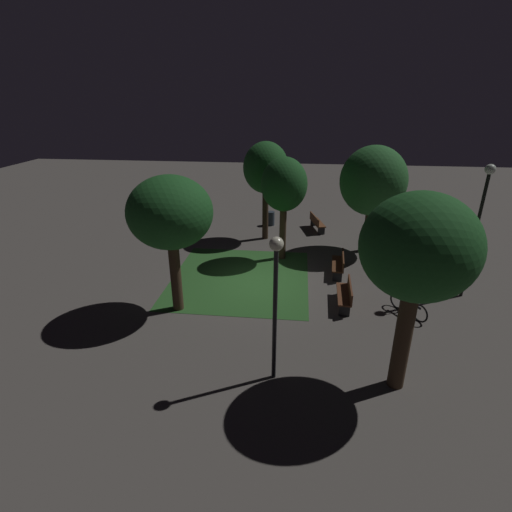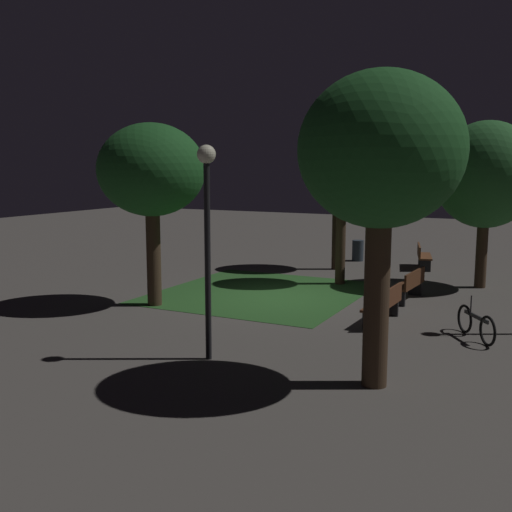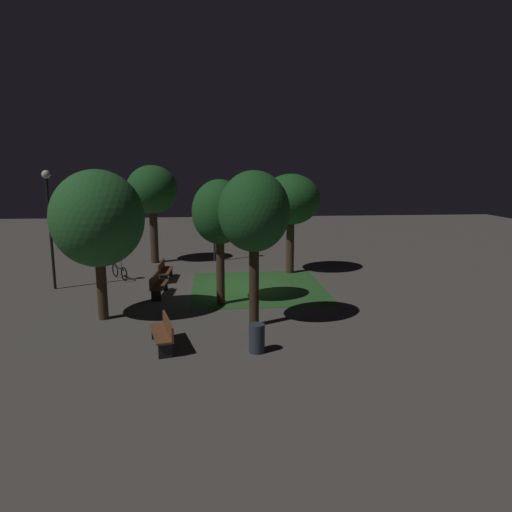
# 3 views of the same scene
# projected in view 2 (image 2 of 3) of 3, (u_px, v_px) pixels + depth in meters

# --- Properties ---
(ground_plane) EXTENTS (60.00, 60.00, 0.00)m
(ground_plane) POSITION_uv_depth(u_px,v_px,m) (280.00, 298.00, 17.38)
(ground_plane) COLOR #56514C
(grass_lawn) EXTENTS (6.28, 5.80, 0.01)m
(grass_lawn) POSITION_uv_depth(u_px,v_px,m) (261.00, 293.00, 18.15)
(grass_lawn) COLOR #2D6028
(grass_lawn) RESTS_ON ground
(bench_lawn_edge) EXTENTS (1.82, 0.56, 0.88)m
(bench_lawn_edge) POSITION_uv_depth(u_px,v_px,m) (384.00, 304.00, 14.56)
(bench_lawn_edge) COLOR brown
(bench_lawn_edge) RESTS_ON ground
(bench_path_side) EXTENTS (1.83, 0.61, 0.88)m
(bench_path_side) POSITION_uv_depth(u_px,v_px,m) (410.00, 284.00, 17.01)
(bench_path_side) COLOR #512D19
(bench_path_side) RESTS_ON ground
(bench_front_right) EXTENTS (1.86, 0.89, 0.88)m
(bench_front_right) POSITION_uv_depth(u_px,v_px,m) (423.00, 255.00, 22.51)
(bench_front_right) COLOR brown
(bench_front_right) RESTS_ON ground
(tree_lawn_side) EXTENTS (2.09, 2.09, 4.81)m
(tree_lawn_side) POSITION_uv_depth(u_px,v_px,m) (342.00, 175.00, 18.99)
(tree_lawn_side) COLOR #423021
(tree_lawn_side) RESTS_ON ground
(tree_tall_center) EXTENTS (2.88, 2.88, 4.94)m
(tree_tall_center) POSITION_uv_depth(u_px,v_px,m) (151.00, 172.00, 15.99)
(tree_tall_center) COLOR #423021
(tree_tall_center) RESTS_ON ground
(tree_back_right) EXTENTS (2.77, 2.77, 5.37)m
(tree_back_right) POSITION_uv_depth(u_px,v_px,m) (381.00, 154.00, 9.89)
(tree_back_right) COLOR #423021
(tree_back_right) RESTS_ON ground
(tree_left_canopy) EXTENTS (2.32, 2.32, 5.16)m
(tree_left_canopy) POSITION_uv_depth(u_px,v_px,m) (338.00, 166.00, 21.77)
(tree_left_canopy) COLOR #38281C
(tree_left_canopy) RESTS_ON ground
(tree_right_canopy) EXTENTS (3.13, 3.13, 5.19)m
(tree_right_canopy) POSITION_uv_depth(u_px,v_px,m) (486.00, 175.00, 18.44)
(tree_right_canopy) COLOR #423021
(tree_right_canopy) RESTS_ON ground
(lamp_post_path_center) EXTENTS (0.36, 0.36, 4.20)m
(lamp_post_path_center) POSITION_uv_depth(u_px,v_px,m) (207.00, 214.00, 11.48)
(lamp_post_path_center) COLOR black
(lamp_post_path_center) RESTS_ON ground
(trash_bin) EXTENTS (0.46, 0.46, 0.84)m
(trash_bin) POSITION_uv_depth(u_px,v_px,m) (358.00, 251.00, 24.25)
(trash_bin) COLOR #2D3842
(trash_bin) RESTS_ON ground
(bicycle) EXTENTS (1.44, 1.00, 0.93)m
(bicycle) POSITION_uv_depth(u_px,v_px,m) (476.00, 324.00, 13.22)
(bicycle) COLOR black
(bicycle) RESTS_ON ground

